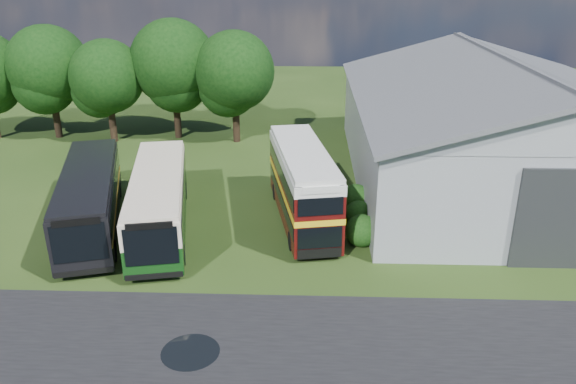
{
  "coord_description": "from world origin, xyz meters",
  "views": [
    {
      "loc": [
        2.76,
        -19.96,
        13.45
      ],
      "look_at": [
        1.75,
        8.0,
        2.04
      ],
      "focal_mm": 35.0,
      "sensor_mm": 36.0,
      "label": 1
    }
  ],
  "objects_px": {
    "bus_green_single": "(159,200)",
    "bus_dark_single": "(90,198)",
    "storage_shed": "(496,118)",
    "bus_maroon_double": "(303,186)"
  },
  "relations": [
    {
      "from": "storage_shed",
      "to": "bus_maroon_double",
      "type": "xyz_separation_m",
      "value": [
        -12.47,
        -7.24,
        -2.05
      ]
    },
    {
      "from": "bus_green_single",
      "to": "bus_dark_single",
      "type": "bearing_deg",
      "value": 167.29
    },
    {
      "from": "bus_maroon_double",
      "to": "bus_dark_single",
      "type": "height_order",
      "value": "bus_maroon_double"
    },
    {
      "from": "storage_shed",
      "to": "bus_green_single",
      "type": "height_order",
      "value": "storage_shed"
    },
    {
      "from": "bus_dark_single",
      "to": "bus_maroon_double",
      "type": "bearing_deg",
      "value": -9.74
    },
    {
      "from": "storage_shed",
      "to": "bus_green_single",
      "type": "relative_size",
      "value": 2.06
    },
    {
      "from": "bus_maroon_double",
      "to": "bus_dark_single",
      "type": "distance_m",
      "value": 11.53
    },
    {
      "from": "storage_shed",
      "to": "bus_green_single",
      "type": "xyz_separation_m",
      "value": [
        -20.15,
        -8.6,
        -2.44
      ]
    },
    {
      "from": "bus_green_single",
      "to": "bus_dark_single",
      "type": "relative_size",
      "value": 0.99
    },
    {
      "from": "bus_maroon_double",
      "to": "bus_green_single",
      "type": "bearing_deg",
      "value": 179.71
    }
  ]
}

